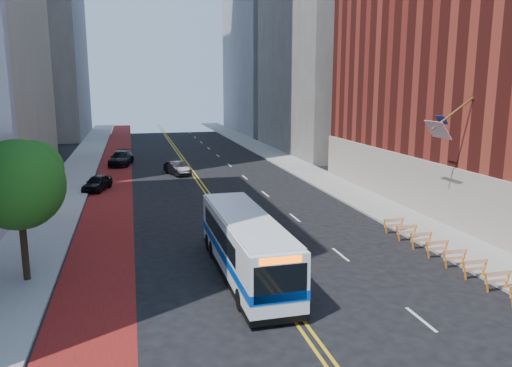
{
  "coord_description": "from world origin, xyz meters",
  "views": [
    {
      "loc": [
        -6.15,
        -18.41,
        9.29
      ],
      "look_at": [
        0.46,
        8.0,
        3.85
      ],
      "focal_mm": 35.0,
      "sensor_mm": 36.0,
      "label": 1
    }
  ],
  "objects": [
    {
      "name": "ground",
      "position": [
        0.0,
        0.0,
        0.0
      ],
      "size": [
        160.0,
        160.0,
        0.0
      ],
      "primitive_type": "plane",
      "color": "black",
      "rests_on": "ground"
    },
    {
      "name": "sidewalk_left",
      "position": [
        -12.0,
        30.0,
        0.07
      ],
      "size": [
        4.0,
        140.0,
        0.15
      ],
      "primitive_type": "cube",
      "color": "gray",
      "rests_on": "ground"
    },
    {
      "name": "sidewalk_right",
      "position": [
        12.0,
        30.0,
        0.07
      ],
      "size": [
        4.0,
        140.0,
        0.15
      ],
      "primitive_type": "cube",
      "color": "gray",
      "rests_on": "ground"
    },
    {
      "name": "bus_lane_paint",
      "position": [
        -8.1,
        30.0,
        0.0
      ],
      "size": [
        3.6,
        140.0,
        0.01
      ],
      "primitive_type": "cube",
      "color": "maroon",
      "rests_on": "ground"
    },
    {
      "name": "center_line_inner",
      "position": [
        -0.18,
        30.0,
        0.0
      ],
      "size": [
        0.14,
        140.0,
        0.01
      ],
      "primitive_type": "cube",
      "color": "gold",
      "rests_on": "ground"
    },
    {
      "name": "center_line_outer",
      "position": [
        0.18,
        30.0,
        0.0
      ],
      "size": [
        0.14,
        140.0,
        0.01
      ],
      "primitive_type": "cube",
      "color": "gold",
      "rests_on": "ground"
    },
    {
      "name": "lane_dashes",
      "position": [
        4.8,
        38.0,
        0.01
      ],
      "size": [
        0.14,
        98.2,
        0.01
      ],
      "color": "silver",
      "rests_on": "ground"
    },
    {
      "name": "midrise_right_near",
      "position": [
        23.0,
        48.0,
        20.0
      ],
      "size": [
        18.0,
        26.0,
        40.0
      ],
      "primitive_type": "cube",
      "color": "slate",
      "rests_on": "ground"
    },
    {
      "name": "construction_barriers",
      "position": [
        9.6,
        3.42,
        0.68
      ],
      "size": [
        1.42,
        10.91,
        1.0
      ],
      "color": "orange",
      "rests_on": "ground"
    },
    {
      "name": "street_tree",
      "position": [
        -11.24,
        6.04,
        4.91
      ],
      "size": [
        4.2,
        4.2,
        6.7
      ],
      "color": "black",
      "rests_on": "sidewalk_left"
    },
    {
      "name": "transit_bus",
      "position": [
        -1.0,
        4.31,
        1.6
      ],
      "size": [
        2.59,
        11.2,
        3.07
      ],
      "rotation": [
        0.0,
        0.0,
        0.01
      ],
      "color": "silver",
      "rests_on": "ground"
    },
    {
      "name": "car_a",
      "position": [
        -9.3,
        27.07,
        0.68
      ],
      "size": [
        2.83,
        4.33,
        1.37
      ],
      "primitive_type": "imported",
      "rotation": [
        0.0,
        0.0,
        -0.33
      ],
      "color": "black",
      "rests_on": "ground"
    },
    {
      "name": "car_b",
      "position": [
        -1.69,
        33.16,
        0.68
      ],
      "size": [
        2.67,
        4.37,
        1.36
      ],
      "primitive_type": "imported",
      "rotation": [
        0.0,
        0.0,
        0.32
      ],
      "color": "black",
      "rests_on": "ground"
    },
    {
      "name": "car_c",
      "position": [
        -7.44,
        41.18,
        0.8
      ],
      "size": [
        3.17,
        5.85,
        1.61
      ],
      "primitive_type": "imported",
      "rotation": [
        0.0,
        0.0,
        -0.17
      ],
      "color": "black",
      "rests_on": "ground"
    }
  ]
}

